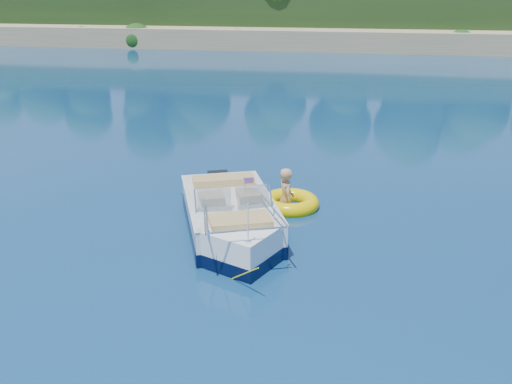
% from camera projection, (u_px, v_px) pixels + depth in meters
% --- Properties ---
extents(ground, '(160.00, 160.00, 0.00)m').
position_uv_depth(ground, '(234.00, 289.00, 10.07)').
color(ground, '#0A2346').
rests_on(ground, ground).
extents(shoreline, '(170.00, 59.00, 6.00)m').
position_uv_depth(shoreline, '(343.00, 14.00, 68.51)').
color(shoreline, '#8D7052').
rests_on(shoreline, ground).
extents(motorboat, '(2.91, 4.79, 1.68)m').
position_uv_depth(motorboat, '(232.00, 221.00, 12.05)').
color(motorboat, white).
rests_on(motorboat, ground).
extents(tow_tube, '(1.78, 1.78, 0.37)m').
position_uv_depth(tow_tube, '(290.00, 203.00, 13.64)').
color(tow_tube, '#F2C800').
rests_on(tow_tube, ground).
extents(boy, '(0.71, 0.96, 1.73)m').
position_uv_depth(boy, '(285.00, 208.00, 13.60)').
color(boy, tan).
rests_on(boy, ground).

